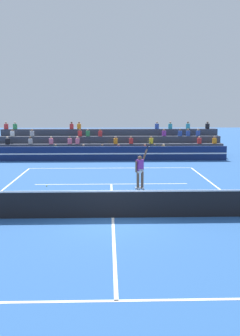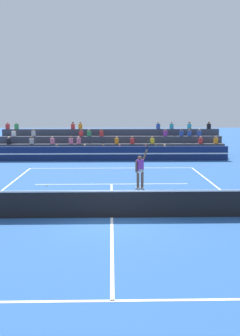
{
  "view_description": "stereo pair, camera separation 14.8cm",
  "coord_description": "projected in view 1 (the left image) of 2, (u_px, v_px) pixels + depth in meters",
  "views": [
    {
      "loc": [
        -0.17,
        -14.44,
        4.24
      ],
      "look_at": [
        0.43,
        5.07,
        1.1
      ],
      "focal_mm": 42.0,
      "sensor_mm": 36.0,
      "label": 1
    },
    {
      "loc": [
        -0.02,
        -14.44,
        4.24
      ],
      "look_at": [
        0.43,
        5.07,
        1.1
      ],
      "focal_mm": 42.0,
      "sensor_mm": 36.0,
      "label": 2
    }
  ],
  "objects": [
    {
      "name": "ground_plane",
      "position": [
        113.0,
        218.0,
        14.93
      ],
      "size": [
        120.0,
        120.0,
        0.0
      ],
      "primitive_type": "plane",
      "color": "#285699"
    },
    {
      "name": "tennis_ball",
      "position": [
        47.0,
        186.0,
        20.66
      ],
      "size": [
        0.07,
        0.07,
        0.07
      ],
      "primitive_type": "sphere",
      "color": "#C6DB33",
      "rests_on": "ground"
    },
    {
      "name": "bleacher_stand",
      "position": [
        110.0,
        146.0,
        33.25
      ],
      "size": [
        18.57,
        3.8,
        2.83
      ],
      "color": "#383D4C",
      "rests_on": "ground"
    },
    {
      "name": "court_lines",
      "position": [
        113.0,
        218.0,
        14.93
      ],
      "size": [
        11.1,
        23.9,
        0.01
      ],
      "color": "white",
      "rests_on": "ground"
    },
    {
      "name": "tennis_net",
      "position": [
        113.0,
        204.0,
        14.84
      ],
      "size": [
        12.0,
        0.1,
        1.1
      ],
      "color": "#2D6B38",
      "rests_on": "ground"
    },
    {
      "name": "tennis_player",
      "position": [
        140.0,
        170.0,
        19.88
      ],
      "size": [
        0.89,
        0.68,
        2.46
      ],
      "color": "brown",
      "rests_on": "ground"
    },
    {
      "name": "sponsor_banner_wall",
      "position": [
        110.0,
        154.0,
        30.17
      ],
      "size": [
        18.0,
        0.26,
        1.1
      ],
      "color": "navy",
      "rests_on": "ground"
    }
  ]
}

